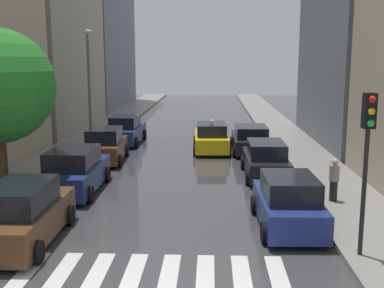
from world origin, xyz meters
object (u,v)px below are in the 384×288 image
object	(u,v)px
parked_car_left_second	(74,171)
traffic_light_right_corner	(368,139)
pedestrian_foreground	(334,179)
parked_car_right_third	(251,140)
parked_car_right_nearest	(288,204)
parked_car_left_third	(105,146)
parked_car_left_nearest	(23,215)
taxi_midroad	(211,138)
parked_car_left_fourth	(126,130)
pedestrian_near_tree	(2,145)
parked_car_right_second	(266,160)
lamp_post_left	(89,80)

from	to	relation	value
parked_car_left_second	traffic_light_right_corner	world-z (taller)	traffic_light_right_corner
pedestrian_foreground	traffic_light_right_corner	distance (m)	5.43
parked_car_right_third	parked_car_right_nearest	bearing A→B (deg)	-179.42
parked_car_left_second	pedestrian_foreground	xyz separation A→B (m)	(9.94, -1.34, 0.13)
traffic_light_right_corner	parked_car_left_third	bearing A→B (deg)	128.62
parked_car_left_second	parked_car_left_nearest	bearing A→B (deg)	-179.80
taxi_midroad	pedestrian_foreground	bearing A→B (deg)	-157.75
parked_car_left_fourth	taxi_midroad	size ratio (longest dim) A/B	1.06
parked_car_left_second	parked_car_right_nearest	bearing A→B (deg)	-116.35
parked_car_left_second	parked_car_right_third	world-z (taller)	parked_car_left_second
parked_car_right_third	parked_car_left_second	bearing A→B (deg)	137.06
parked_car_left_second	pedestrian_near_tree	world-z (taller)	pedestrian_near_tree
parked_car_right_second	parked_car_left_second	bearing A→B (deg)	108.33
parked_car_left_nearest	taxi_midroad	world-z (taller)	parked_car_left_nearest
parked_car_right_nearest	parked_car_right_second	distance (m)	6.52
parked_car_left_fourth	pedestrian_near_tree	distance (m)	10.26
parked_car_left_third	parked_car_left_fourth	size ratio (longest dim) A/B	0.89
parked_car_right_third	pedestrian_foreground	xyz separation A→B (m)	(2.23, -9.72, 0.24)
parked_car_left_third	lamp_post_left	size ratio (longest dim) A/B	0.62
traffic_light_right_corner	lamp_post_left	world-z (taller)	lamp_post_left
parked_car_left_nearest	pedestrian_near_tree	bearing A→B (deg)	27.03
parked_car_left_fourth	lamp_post_left	distance (m)	4.19
parked_car_left_fourth	lamp_post_left	size ratio (longest dim) A/B	0.70
taxi_midroad	lamp_post_left	distance (m)	7.76
parked_car_left_third	parked_car_left_fourth	world-z (taller)	parked_car_left_third
parked_car_right_nearest	lamp_post_left	bearing A→B (deg)	35.22
parked_car_left_second	parked_car_right_second	size ratio (longest dim) A/B	1.06
parked_car_left_fourth	parked_car_right_nearest	xyz separation A→B (m)	(7.77, -14.81, -0.02)
parked_car_left_nearest	lamp_post_left	size ratio (longest dim) A/B	0.67
parked_car_left_third	traffic_light_right_corner	bearing A→B (deg)	-144.19
parked_car_right_third	taxi_midroad	bearing A→B (deg)	82.28
lamp_post_left	pedestrian_foreground	bearing A→B (deg)	-41.65
parked_car_left_fourth	parked_car_right_third	size ratio (longest dim) A/B	1.06
taxi_midroad	pedestrian_foreground	world-z (taller)	taxi_midroad
parked_car_right_nearest	lamp_post_left	xyz separation A→B (m)	(-9.46, 12.72, 3.24)
parked_car_left_nearest	parked_car_right_third	size ratio (longest dim) A/B	1.02
parked_car_left_nearest	parked_car_left_fourth	xyz separation A→B (m)	(0.07, 16.39, -0.02)
parked_car_left_nearest	lamp_post_left	xyz separation A→B (m)	(-1.62, 14.29, 3.19)
parked_car_right_second	lamp_post_left	size ratio (longest dim) A/B	0.65
parked_car_right_nearest	pedestrian_foreground	size ratio (longest dim) A/B	2.63
parked_car_right_nearest	taxi_midroad	bearing A→B (deg)	9.56
parked_car_left_fourth	parked_car_right_second	size ratio (longest dim) A/B	1.07
parked_car_right_second	parked_car_right_third	xyz separation A→B (m)	(-0.21, 5.69, -0.04)
parked_car_left_nearest	parked_car_left_fourth	world-z (taller)	parked_car_left_nearest
parked_car_left_second	parked_car_right_second	distance (m)	8.36
parked_car_left_nearest	traffic_light_right_corner	world-z (taller)	traffic_light_right_corner
parked_car_left_fourth	parked_car_right_second	world-z (taller)	parked_car_left_fourth
pedestrian_near_tree	parked_car_left_fourth	bearing A→B (deg)	18.77
parked_car_right_nearest	traffic_light_right_corner	distance (m)	3.78
parked_car_left_second	parked_car_left_fourth	bearing A→B (deg)	-1.11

